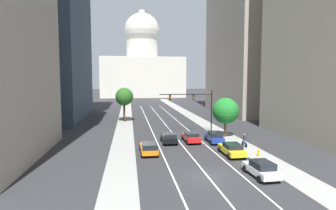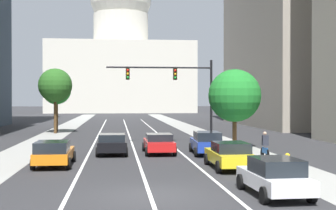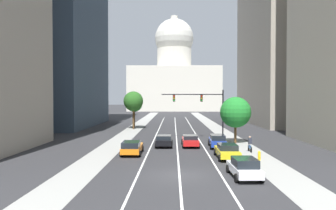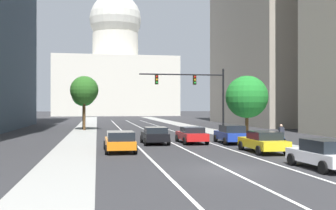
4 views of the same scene
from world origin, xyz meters
name	(u,v)px [view 2 (image 2 of 4)]	position (x,y,z in m)	size (l,w,h in m)	color
ground_plane	(127,130)	(0.00, 40.00, 0.00)	(400.00, 400.00, 0.00)	#2B2B2D
sidewalk_left	(56,133)	(-7.90, 35.00, 0.01)	(3.11, 130.00, 0.01)	gray
sidewalk_right	(198,132)	(7.90, 35.00, 0.01)	(3.11, 130.00, 0.01)	gray
lane_stripe_left	(96,141)	(-3.18, 25.00, 0.01)	(0.16, 90.00, 0.01)	white
lane_stripe_center	(131,140)	(0.00, 25.00, 0.01)	(0.16, 90.00, 0.01)	white
lane_stripe_right	(166,140)	(3.18, 25.00, 0.01)	(0.16, 90.00, 0.01)	white
capitol_building	(121,59)	(0.00, 122.31, 15.65)	(40.92, 26.16, 43.79)	beige
car_orange	(54,153)	(-4.76, 8.53, 0.76)	(2.12, 4.70, 1.46)	orange
car_blue	(207,142)	(4.76, 13.29, 0.82)	(2.12, 4.55, 1.57)	#1E389E
car_red	(159,143)	(1.59, 14.12, 0.73)	(2.08, 4.56, 1.39)	red
car_black	(112,144)	(-1.59, 13.86, 0.75)	(2.09, 4.19, 1.43)	black
car_yellow	(230,155)	(4.76, 6.62, 0.75)	(2.11, 4.69, 1.44)	yellow
car_white	(275,176)	(4.77, -0.71, 0.77)	(2.09, 4.29, 1.49)	silver
traffic_signal_mast	(179,84)	(3.88, 21.19, 5.01)	(8.87, 0.39, 7.04)	black
fire_hydrant	(287,162)	(7.63, 5.72, 0.46)	(0.26, 0.35, 0.91)	yellow
cyclist	(265,146)	(7.90, 10.39, 0.85)	(0.36, 1.70, 1.72)	black
street_tree_near_left	(57,90)	(-8.13, 37.44, 4.77)	(3.31, 3.31, 6.45)	#51381E
street_tree_mid_left	(55,86)	(-7.96, 34.82, 5.24)	(3.69, 3.69, 7.11)	#51381E
street_tree_mid_right	(235,96)	(7.62, 17.01, 4.01)	(4.01, 4.01, 6.02)	#51381E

